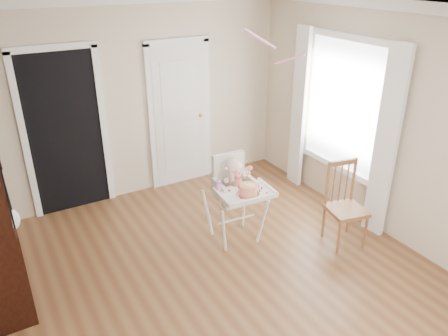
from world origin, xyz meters
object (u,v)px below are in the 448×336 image
sippy_cup (218,186)px  dining_chair (345,207)px  high_chair (235,190)px  cake (248,189)px

sippy_cup → dining_chair: dining_chair is taller
high_chair → sippy_cup: bearing=-160.7°
high_chair → cake: 0.33m
cake → dining_chair: 1.22m
cake → dining_chair: (1.10, -0.39, -0.34)m
cake → sippy_cup: size_ratio=1.57×
dining_chair → cake: bearing=172.6°
high_chair → cake: bearing=-88.2°
high_chair → sippy_cup: 0.31m
sippy_cup → dining_chair: (1.35, -0.62, -0.35)m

